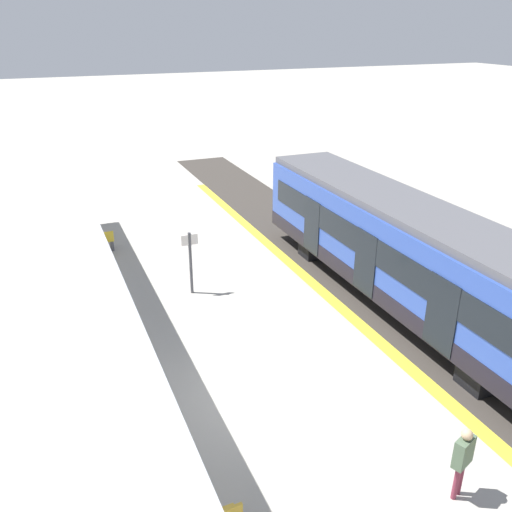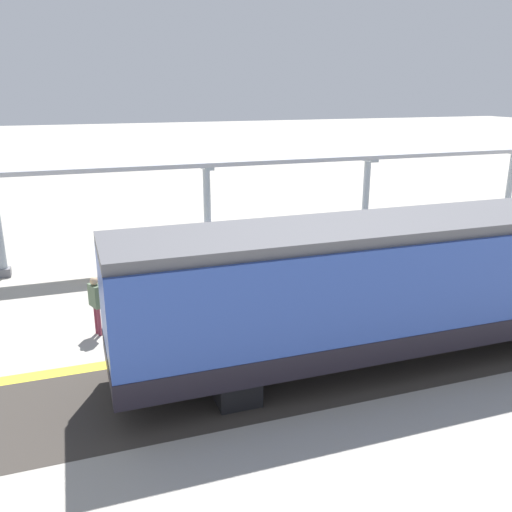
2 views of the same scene
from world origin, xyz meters
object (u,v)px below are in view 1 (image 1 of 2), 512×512
at_px(canopy_pillar_third, 104,362).
at_px(platform_info_sign, 190,257).
at_px(train_near_carriage, 401,252).
at_px(bench_near_end, 95,242).
at_px(passenger_waiting_near_edge, 463,455).
at_px(canopy_pillar_second, 73,248).
at_px(canopy_pillar_nearest, 57,187).

relative_size(canopy_pillar_third, platform_info_sign, 1.62).
bearing_deg(train_near_carriage, canopy_pillar_third, 14.80).
distance_m(bench_near_end, passenger_waiting_near_edge, 16.00).
bearing_deg(canopy_pillar_second, train_near_carriage, 155.36).
distance_m(bench_near_end, platform_info_sign, 5.57).
bearing_deg(canopy_pillar_nearest, canopy_pillar_third, 90.00).
bearing_deg(canopy_pillar_third, train_near_carriage, -165.20).
relative_size(train_near_carriage, passenger_waiting_near_edge, 8.62).
xyz_separation_m(canopy_pillar_third, passenger_waiting_near_edge, (-5.93, 4.55, -0.78)).
xyz_separation_m(canopy_pillar_nearest, canopy_pillar_third, (0.00, 14.54, 0.00)).
bearing_deg(canopy_pillar_third, canopy_pillar_second, -90.00).
xyz_separation_m(platform_info_sign, passenger_waiting_near_edge, (-2.34, 10.36, -0.30)).
bearing_deg(bench_near_end, passenger_waiting_near_edge, 108.01).
relative_size(canopy_pillar_second, platform_info_sign, 1.62).
bearing_deg(train_near_carriage, bench_near_end, -43.48).
bearing_deg(passenger_waiting_near_edge, platform_info_sign, -77.28).
height_order(canopy_pillar_second, platform_info_sign, canopy_pillar_second).
bearing_deg(canopy_pillar_third, passenger_waiting_near_edge, 142.54).
xyz_separation_m(canopy_pillar_second, canopy_pillar_third, (0.00, 6.91, 0.00)).
bearing_deg(bench_near_end, canopy_pillar_third, 84.69).
height_order(canopy_pillar_nearest, canopy_pillar_second, same).
distance_m(canopy_pillar_second, canopy_pillar_third, 6.91).
bearing_deg(bench_near_end, canopy_pillar_second, 75.18).
xyz_separation_m(canopy_pillar_nearest, platform_info_sign, (-3.59, 8.73, -0.48)).
height_order(train_near_carriage, platform_info_sign, train_near_carriage).
distance_m(canopy_pillar_nearest, canopy_pillar_second, 7.63).
relative_size(train_near_carriage, canopy_pillar_third, 3.97).
xyz_separation_m(train_near_carriage, platform_info_sign, (5.97, -3.29, -0.51)).
height_order(canopy_pillar_second, canopy_pillar_third, same).
height_order(canopy_pillar_second, passenger_waiting_near_edge, canopy_pillar_second).
bearing_deg(platform_info_sign, bench_near_end, -61.74).
bearing_deg(train_near_carriage, canopy_pillar_nearest, -51.49).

